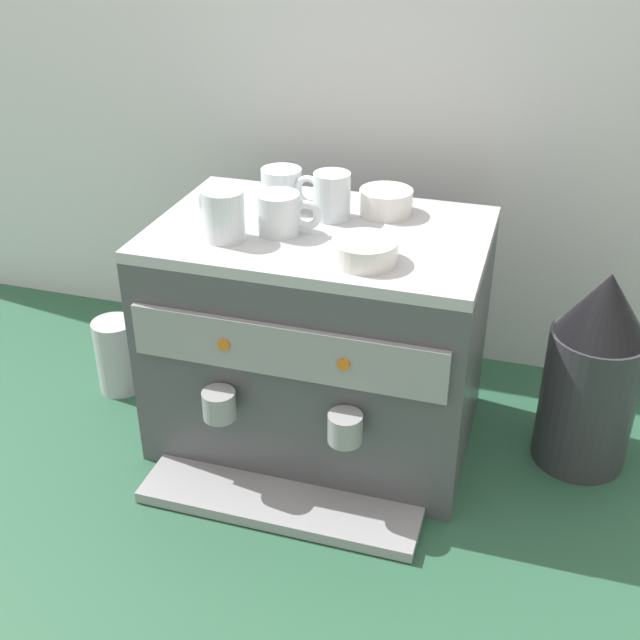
# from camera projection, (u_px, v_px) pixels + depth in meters

# --- Properties ---
(ground_plane) EXTENTS (4.00, 4.00, 0.00)m
(ground_plane) POSITION_uv_depth(u_px,v_px,m) (320.00, 427.00, 1.56)
(ground_plane) COLOR #28563D
(tiled_backsplash_wall) EXTENTS (2.80, 0.03, 1.01)m
(tiled_backsplash_wall) POSITION_uv_depth(u_px,v_px,m) (372.00, 122.00, 1.61)
(tiled_backsplash_wall) COLOR silver
(tiled_backsplash_wall) RESTS_ON ground_plane
(espresso_machine) EXTENTS (0.57, 0.49, 0.42)m
(espresso_machine) POSITION_uv_depth(u_px,v_px,m) (319.00, 337.00, 1.45)
(espresso_machine) COLOR #4C4C51
(espresso_machine) RESTS_ON ground_plane
(ceramic_cup_0) EXTENTS (0.11, 0.06, 0.08)m
(ceramic_cup_0) POSITION_uv_depth(u_px,v_px,m) (330.00, 195.00, 1.38)
(ceramic_cup_0) COLOR silver
(ceramic_cup_0) RESTS_ON espresso_machine
(ceramic_cup_1) EXTENTS (0.10, 0.08, 0.08)m
(ceramic_cup_1) POSITION_uv_depth(u_px,v_px,m) (222.00, 214.00, 1.30)
(ceramic_cup_1) COLOR silver
(ceramic_cup_1) RESTS_ON espresso_machine
(ceramic_cup_2) EXTENTS (0.09, 0.10, 0.07)m
(ceramic_cup_2) POSITION_uv_depth(u_px,v_px,m) (281.00, 187.00, 1.43)
(ceramic_cup_2) COLOR silver
(ceramic_cup_2) RESTS_ON espresso_machine
(ceramic_cup_3) EXTENTS (0.11, 0.07, 0.07)m
(ceramic_cup_3) POSITION_uv_depth(u_px,v_px,m) (281.00, 213.00, 1.32)
(ceramic_cup_3) COLOR silver
(ceramic_cup_3) RESTS_ON espresso_machine
(ceramic_bowl_0) EXTENTS (0.10, 0.10, 0.04)m
(ceramic_bowl_0) POSITION_uv_depth(u_px,v_px,m) (365.00, 252.00, 1.23)
(ceramic_bowl_0) COLOR white
(ceramic_bowl_0) RESTS_ON espresso_machine
(ceramic_bowl_1) EXTENTS (0.09, 0.09, 0.04)m
(ceramic_bowl_1) POSITION_uv_depth(u_px,v_px,m) (386.00, 202.00, 1.40)
(ceramic_bowl_1) COLOR white
(ceramic_bowl_1) RESTS_ON espresso_machine
(coffee_grinder) EXTENTS (0.17, 0.17, 0.38)m
(coffee_grinder) POSITION_uv_depth(u_px,v_px,m) (593.00, 374.00, 1.39)
(coffee_grinder) COLOR #333338
(coffee_grinder) RESTS_ON ground_plane
(milk_pitcher) EXTENTS (0.09, 0.09, 0.16)m
(milk_pitcher) POSITION_uv_depth(u_px,v_px,m) (117.00, 355.00, 1.64)
(milk_pitcher) COLOR #B7B7BC
(milk_pitcher) RESTS_ON ground_plane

